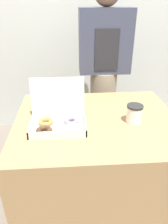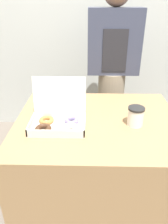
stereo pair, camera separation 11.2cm
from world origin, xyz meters
name	(u,v)px [view 1 (the left image)]	position (x,y,z in m)	size (l,w,h in m)	color
ground_plane	(94,197)	(0.00, 0.00, 0.00)	(14.00, 14.00, 0.00)	#665B51
wall_back	(84,14)	(0.00, 1.23, 1.30)	(10.00, 0.05, 2.60)	#B2B7B2
table	(96,162)	(0.00, 0.00, 0.37)	(1.08, 0.89, 0.74)	#99754C
donut_box	(59,121)	(-0.25, -0.08, 0.78)	(0.34, 0.28, 0.28)	silver
coffee_cup	(134,114)	(0.23, -0.06, 0.80)	(0.10, 0.10, 0.12)	silver
person_customer	(104,69)	(0.15, 0.71, 0.87)	(0.46, 0.25, 1.61)	gray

